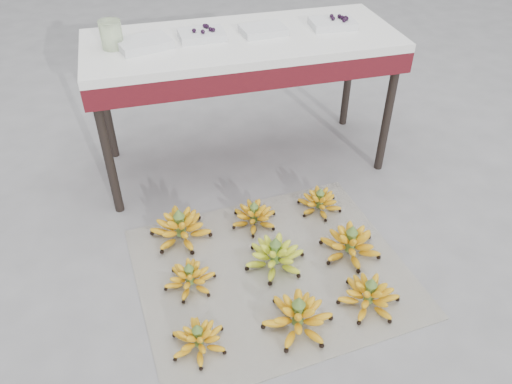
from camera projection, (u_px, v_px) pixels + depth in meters
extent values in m
plane|color=slate|center=(292.00, 276.00, 2.38)|extent=(60.00, 60.00, 0.00)
cube|color=silver|center=(272.00, 271.00, 2.39)|extent=(1.34, 1.16, 0.01)
ellipsoid|color=yellow|center=(199.00, 341.00, 2.04)|extent=(0.29, 0.29, 0.07)
ellipsoid|color=yellow|center=(198.00, 337.00, 2.02)|extent=(0.20, 0.20, 0.05)
ellipsoid|color=yellow|center=(198.00, 332.00, 2.01)|extent=(0.13, 0.13, 0.04)
cylinder|color=#4E6F2C|center=(198.00, 337.00, 2.02)|extent=(0.04, 0.04, 0.10)
cone|color=#4E6F2C|center=(197.00, 327.00, 1.99)|extent=(0.05, 0.05, 0.03)
ellipsoid|color=yellow|center=(298.00, 319.00, 2.12)|extent=(0.35, 0.35, 0.09)
ellipsoid|color=yellow|center=(298.00, 313.00, 2.09)|extent=(0.24, 0.24, 0.07)
ellipsoid|color=yellow|center=(298.00, 307.00, 2.07)|extent=(0.16, 0.16, 0.06)
cylinder|color=#4E6F2C|center=(298.00, 313.00, 2.09)|extent=(0.05, 0.05, 0.12)
cone|color=#4E6F2C|center=(299.00, 301.00, 2.04)|extent=(0.06, 0.06, 0.04)
ellipsoid|color=yellow|center=(369.00, 298.00, 2.21)|extent=(0.35, 0.35, 0.08)
ellipsoid|color=yellow|center=(370.00, 292.00, 2.19)|extent=(0.25, 0.25, 0.06)
ellipsoid|color=yellow|center=(371.00, 287.00, 2.17)|extent=(0.16, 0.16, 0.05)
cylinder|color=#4E6F2C|center=(370.00, 292.00, 2.19)|extent=(0.04, 0.04, 0.11)
cone|color=#4E6F2C|center=(372.00, 282.00, 2.15)|extent=(0.05, 0.05, 0.04)
ellipsoid|color=yellow|center=(190.00, 280.00, 2.30)|extent=(0.25, 0.25, 0.07)
ellipsoid|color=yellow|center=(190.00, 275.00, 2.28)|extent=(0.18, 0.18, 0.05)
ellipsoid|color=yellow|center=(189.00, 271.00, 2.27)|extent=(0.12, 0.12, 0.04)
cylinder|color=#4E6F2C|center=(190.00, 275.00, 2.28)|extent=(0.04, 0.04, 0.10)
cone|color=#4E6F2C|center=(189.00, 266.00, 2.25)|extent=(0.05, 0.05, 0.04)
ellipsoid|color=#95B521|center=(275.00, 258.00, 2.40)|extent=(0.38, 0.38, 0.09)
ellipsoid|color=#95B521|center=(275.00, 252.00, 2.38)|extent=(0.27, 0.27, 0.06)
ellipsoid|color=#95B521|center=(275.00, 247.00, 2.35)|extent=(0.17, 0.17, 0.05)
cylinder|color=#4E6F2C|center=(275.00, 252.00, 2.38)|extent=(0.05, 0.05, 0.12)
cone|color=#4E6F2C|center=(276.00, 241.00, 2.33)|extent=(0.06, 0.06, 0.04)
ellipsoid|color=yellow|center=(350.00, 246.00, 2.46)|extent=(0.30, 0.30, 0.09)
ellipsoid|color=yellow|center=(351.00, 241.00, 2.44)|extent=(0.21, 0.21, 0.07)
ellipsoid|color=yellow|center=(352.00, 235.00, 2.42)|extent=(0.14, 0.14, 0.05)
cylinder|color=#4E6F2C|center=(351.00, 241.00, 2.44)|extent=(0.05, 0.05, 0.12)
cone|color=#4E6F2C|center=(353.00, 229.00, 2.39)|extent=(0.06, 0.06, 0.04)
ellipsoid|color=yellow|center=(181.00, 231.00, 2.55)|extent=(0.38, 0.38, 0.09)
ellipsoid|color=yellow|center=(180.00, 225.00, 2.52)|extent=(0.27, 0.27, 0.07)
ellipsoid|color=yellow|center=(179.00, 219.00, 2.50)|extent=(0.18, 0.18, 0.06)
cylinder|color=#4E6F2C|center=(180.00, 225.00, 2.52)|extent=(0.05, 0.05, 0.13)
cone|color=#4E6F2C|center=(178.00, 213.00, 2.47)|extent=(0.06, 0.06, 0.05)
ellipsoid|color=yellow|center=(254.00, 218.00, 2.64)|extent=(0.29, 0.29, 0.07)
ellipsoid|color=yellow|center=(254.00, 213.00, 2.62)|extent=(0.21, 0.21, 0.05)
ellipsoid|color=yellow|center=(254.00, 209.00, 2.60)|extent=(0.14, 0.14, 0.05)
cylinder|color=#4E6F2C|center=(254.00, 213.00, 2.62)|extent=(0.04, 0.04, 0.10)
cone|color=#4E6F2C|center=(254.00, 204.00, 2.58)|extent=(0.05, 0.05, 0.04)
ellipsoid|color=yellow|center=(319.00, 204.00, 2.73)|extent=(0.27, 0.27, 0.07)
ellipsoid|color=yellow|center=(320.00, 200.00, 2.71)|extent=(0.19, 0.19, 0.05)
ellipsoid|color=yellow|center=(320.00, 195.00, 2.70)|extent=(0.13, 0.13, 0.04)
cylinder|color=#4E6F2C|center=(320.00, 200.00, 2.71)|extent=(0.04, 0.04, 0.10)
cone|color=#4E6F2C|center=(321.00, 191.00, 2.67)|extent=(0.05, 0.05, 0.04)
cylinder|color=black|center=(108.00, 153.00, 2.52)|extent=(0.05, 0.05, 0.76)
cylinder|color=black|center=(388.00, 113.00, 2.84)|extent=(0.05, 0.05, 0.76)
cylinder|color=black|center=(105.00, 102.00, 2.95)|extent=(0.05, 0.05, 0.76)
cylinder|color=black|center=(349.00, 73.00, 3.26)|extent=(0.05, 0.05, 0.76)
cube|color=#591014|center=(243.00, 55.00, 2.69)|extent=(1.67, 0.67, 0.11)
cube|color=white|center=(242.00, 41.00, 2.64)|extent=(1.67, 0.67, 0.04)
cube|color=silver|center=(144.00, 43.00, 2.50)|extent=(0.29, 0.24, 0.04)
cube|color=silver|center=(202.00, 35.00, 2.60)|extent=(0.24, 0.17, 0.04)
sphere|color=black|center=(206.00, 26.00, 2.62)|extent=(0.02, 0.02, 0.02)
sphere|color=black|center=(194.00, 31.00, 2.56)|extent=(0.02, 0.02, 0.02)
sphere|color=black|center=(205.00, 26.00, 2.62)|extent=(0.02, 0.02, 0.02)
sphere|color=black|center=(203.00, 32.00, 2.55)|extent=(0.02, 0.02, 0.02)
sphere|color=black|center=(210.00, 29.00, 2.58)|extent=(0.02, 0.02, 0.02)
sphere|color=black|center=(213.00, 30.00, 2.57)|extent=(0.02, 0.02, 0.02)
sphere|color=black|center=(207.00, 26.00, 2.61)|extent=(0.02, 0.02, 0.02)
cube|color=silver|center=(263.00, 30.00, 2.65)|extent=(0.24, 0.19, 0.04)
cube|color=silver|center=(332.00, 23.00, 2.73)|extent=(0.25, 0.18, 0.04)
sphere|color=black|center=(344.00, 20.00, 2.68)|extent=(0.02, 0.02, 0.02)
sphere|color=black|center=(342.00, 17.00, 2.71)|extent=(0.02, 0.02, 0.02)
sphere|color=black|center=(346.00, 18.00, 2.71)|extent=(0.02, 0.02, 0.02)
sphere|color=black|center=(339.00, 16.00, 2.73)|extent=(0.02, 0.02, 0.02)
sphere|color=black|center=(332.00, 16.00, 2.73)|extent=(0.02, 0.02, 0.02)
sphere|color=black|center=(333.00, 18.00, 2.70)|extent=(0.02, 0.02, 0.02)
sphere|color=black|center=(347.00, 19.00, 2.70)|extent=(0.02, 0.02, 0.02)
sphere|color=black|center=(347.00, 18.00, 2.70)|extent=(0.02, 0.02, 0.02)
sphere|color=black|center=(345.00, 19.00, 2.70)|extent=(0.02, 0.02, 0.02)
cylinder|color=beige|center=(111.00, 35.00, 2.47)|extent=(0.13, 0.13, 0.14)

